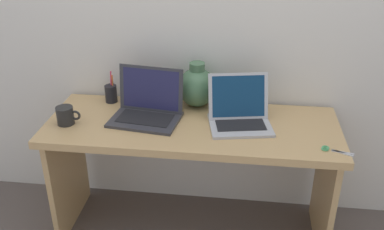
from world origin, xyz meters
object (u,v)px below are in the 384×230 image
laptop_left (148,105)px  coffee_mug (66,116)px  laptop_right (239,112)px  pen_cup (111,93)px  green_vase (197,87)px  scissors (331,150)px

laptop_left → coffee_mug: 0.42m
laptop_right → coffee_mug: bearing=-172.4°
laptop_right → pen_cup: bearing=166.7°
green_vase → coffee_mug: bearing=-154.7°
laptop_left → green_vase: (0.24, 0.18, 0.04)m
green_vase → pen_cup: 0.49m
pen_cup → laptop_left: bearing=-32.9°
laptop_right → green_vase: size_ratio=1.41×
laptop_left → pen_cup: 0.30m
coffee_mug → pen_cup: size_ratio=0.70×
laptop_right → scissors: bearing=-26.9°
laptop_left → green_vase: 0.30m
laptop_left → laptop_right: bearing=-1.3°
green_vase → pen_cup: (-0.49, -0.01, -0.06)m
laptop_left → green_vase: size_ratio=1.52×
coffee_mug → green_vase: bearing=25.3°
coffee_mug → scissors: bearing=-4.4°
laptop_right → scissors: size_ratio=2.42×
laptop_right → coffee_mug: size_ratio=2.79×
scissors → laptop_right: bearing=153.1°
laptop_right → coffee_mug: 0.89m
laptop_left → pen_cup: bearing=147.1°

